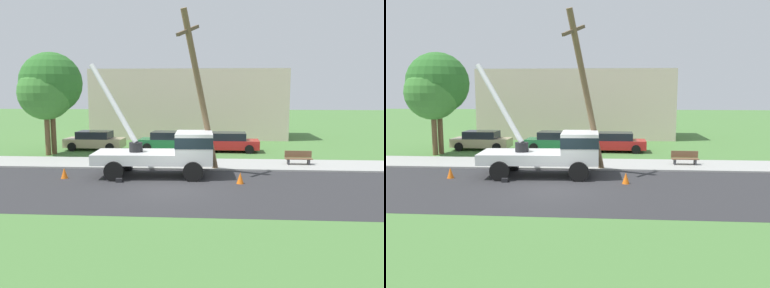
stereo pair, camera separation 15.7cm
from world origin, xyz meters
The scene contains 14 objects.
ground_plane centered at (0.00, 12.00, 0.00)m, with size 120.00×120.00×0.00m, color #477538.
road_asphalt centered at (0.00, 0.00, 0.00)m, with size 80.00×8.32×0.01m, color #2B2B2D.
sidewalk_strip centered at (0.00, 5.84, 0.05)m, with size 80.00×3.36×0.10m, color #9E9E99.
utility_truck centered at (-0.36, 2.61, 1.41)m, with size 6.87×3.21×5.98m.
leaning_utility_pole centered at (1.22, 3.18, 4.39)m, with size 2.16×3.24×8.59m.
traffic_cone_ahead centered at (3.28, 1.14, 0.28)m, with size 0.36×0.36×0.56m, color orange.
traffic_cone_behind centered at (-5.74, 1.68, 0.28)m, with size 0.36×0.36×0.56m, color orange.
parked_sedan_tan centered at (-7.22, 11.38, 0.71)m, with size 4.47×2.13×1.42m.
parked_sedan_green centered at (-1.54, 11.40, 0.71)m, with size 4.52×2.22×1.42m.
parked_sedan_red centered at (2.96, 11.12, 0.71)m, with size 4.42×2.05×1.42m.
park_bench centered at (7.01, 5.91, 0.46)m, with size 1.60×0.45×0.90m.
roadside_tree_near centered at (-9.67, 8.66, 4.31)m, with size 3.70×3.70×6.18m.
roadside_tree_far centered at (-9.47, 9.18, 4.98)m, with size 4.27×4.27×7.14m.
lowrise_building_backdrop centered at (-0.60, 20.24, 3.20)m, with size 18.00×6.00×6.40m, color beige.
Camera 1 is at (2.20, -17.65, 4.57)m, focal length 36.65 mm.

